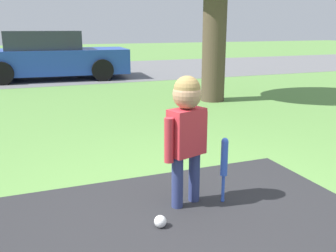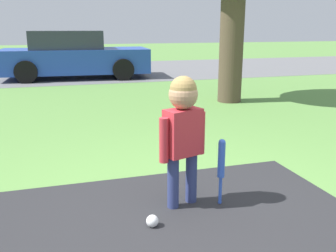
{
  "view_description": "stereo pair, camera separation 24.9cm",
  "coord_description": "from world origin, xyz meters",
  "views": [
    {
      "loc": [
        -1.16,
        -2.24,
        1.41
      ],
      "look_at": [
        -0.01,
        0.72,
        0.56
      ],
      "focal_mm": 40.0,
      "sensor_mm": 36.0,
      "label": 1
    },
    {
      "loc": [
        -0.93,
        -2.33,
        1.41
      ],
      "look_at": [
        -0.01,
        0.72,
        0.56
      ],
      "focal_mm": 40.0,
      "sensor_mm": 36.0,
      "label": 2
    }
  ],
  "objects": [
    {
      "name": "street_strip",
      "position": [
        0.0,
        10.22,
        0.0
      ],
      "size": [
        40.0,
        6.0,
        0.01
      ],
      "color": "slate",
      "rests_on": "ground"
    },
    {
      "name": "sports_ball",
      "position": [
        -0.33,
        0.05,
        0.05
      ],
      "size": [
        0.09,
        0.09,
        0.09
      ],
      "color": "white",
      "rests_on": "ground"
    },
    {
      "name": "child",
      "position": [
        -0.01,
        0.32,
        0.68
      ],
      "size": [
        0.41,
        0.24,
        1.06
      ],
      "rotation": [
        0.0,
        0.0,
        0.32
      ],
      "color": "navy",
      "rests_on": "ground"
    },
    {
      "name": "baseball_bat",
      "position": [
        0.29,
        0.24,
        0.36
      ],
      "size": [
        0.06,
        0.06,
        0.56
      ],
      "color": "blue",
      "rests_on": "ground"
    },
    {
      "name": "ground_plane",
      "position": [
        0.0,
        0.0,
        0.0
      ],
      "size": [
        60.0,
        60.0,
        0.0
      ],
      "primitive_type": "plane",
      "color": "#5B8C42"
    },
    {
      "name": "parked_car",
      "position": [
        -0.38,
        8.66,
        0.61
      ],
      "size": [
        4.13,
        2.05,
        1.31
      ],
      "rotation": [
        0.0,
        0.0,
        -0.07
      ],
      "color": "#2347AD",
      "rests_on": "ground"
    }
  ]
}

